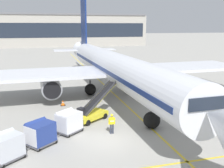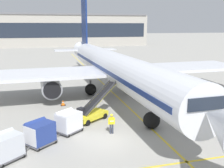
# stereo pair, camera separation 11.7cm
# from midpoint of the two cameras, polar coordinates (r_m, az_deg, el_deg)

# --- Properties ---
(ground_plane) EXTENTS (600.00, 600.00, 0.00)m
(ground_plane) POSITION_cam_midpoint_polar(r_m,az_deg,el_deg) (21.13, -0.89, -12.33)
(ground_plane) COLOR #9E9B93
(parked_airplane) EXTENTS (36.43, 46.23, 15.55)m
(parked_airplane) POSITION_cam_midpoint_polar(r_m,az_deg,el_deg) (33.56, 0.29, 3.73)
(parked_airplane) COLOR silver
(parked_airplane) RESTS_ON ground
(belt_loader) EXTENTS (4.89, 4.02, 3.37)m
(belt_loader) POSITION_cam_midpoint_polar(r_m,az_deg,el_deg) (25.37, -4.21, -5.81)
(belt_loader) COLOR gold
(belt_loader) RESTS_ON ground
(baggage_cart_lead) EXTENTS (2.62, 2.51, 1.91)m
(baggage_cart_lead) POSITION_cam_midpoint_polar(r_m,az_deg,el_deg) (22.65, -9.38, -8.01)
(baggage_cart_lead) COLOR #515156
(baggage_cart_lead) RESTS_ON ground
(baggage_cart_second) EXTENTS (2.62, 2.51, 1.91)m
(baggage_cart_second) POSITION_cam_midpoint_polar(r_m,az_deg,el_deg) (20.83, -15.34, -10.18)
(baggage_cart_second) COLOR #515156
(baggage_cart_second) RESTS_ON ground
(baggage_cart_third) EXTENTS (2.62, 2.51, 1.91)m
(baggage_cart_third) POSITION_cam_midpoint_polar(r_m,az_deg,el_deg) (19.42, -22.04, -12.39)
(baggage_cart_third) COLOR #515156
(baggage_cart_third) RESTS_ON ground
(ground_crew_by_loader) EXTENTS (0.57, 0.27, 1.74)m
(ground_crew_by_loader) POSITION_cam_midpoint_polar(r_m,az_deg,el_deg) (22.11, 0.05, -8.36)
(ground_crew_by_loader) COLOR #333847
(ground_crew_by_loader) RESTS_ON ground
(ground_crew_by_carts) EXTENTS (0.32, 0.56, 1.74)m
(ground_crew_by_carts) POSITION_cam_midpoint_polar(r_m,az_deg,el_deg) (23.93, -9.32, -6.88)
(ground_crew_by_carts) COLOR #333847
(ground_crew_by_carts) RESTS_ON ground
(safety_cone_engine_keepout) EXTENTS (0.54, 0.54, 0.62)m
(safety_cone_engine_keepout) POSITION_cam_midpoint_polar(r_m,az_deg,el_deg) (30.43, -10.54, -4.07)
(safety_cone_engine_keepout) COLOR black
(safety_cone_engine_keepout) RESTS_ON ground
(apron_guidance_line_lead_in) EXTENTS (0.20, 110.00, 0.01)m
(apron_guidance_line_lead_in) POSITION_cam_midpoint_polar(r_m,az_deg,el_deg) (33.62, 1.24, -2.79)
(apron_guidance_line_lead_in) COLOR yellow
(apron_guidance_line_lead_in) RESTS_ON ground
(apron_guidance_line_stop_bar) EXTENTS (12.00, 0.20, 0.01)m
(apron_guidance_line_stop_bar) POSITION_cam_midpoint_polar(r_m,az_deg,el_deg) (18.76, 15.32, -16.20)
(apron_guidance_line_stop_bar) COLOR yellow
(apron_guidance_line_stop_bar) RESTS_ON ground
(terminal_building) EXTENTS (107.06, 14.81, 14.29)m
(terminal_building) POSITION_cam_midpoint_polar(r_m,az_deg,el_deg) (123.21, -17.92, 11.10)
(terminal_building) COLOR #A8A399
(terminal_building) RESTS_ON ground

